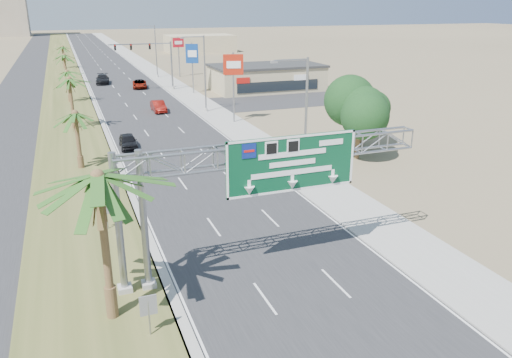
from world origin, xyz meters
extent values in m
cube|color=#28282B|center=(0.00, 110.00, 0.01)|extent=(12.00, 300.00, 0.02)
cube|color=#9E9B93|center=(8.50, 110.00, 0.05)|extent=(4.00, 300.00, 0.10)
cube|color=#474D22|center=(-10.00, 110.00, 0.06)|extent=(7.00, 300.00, 0.12)
cube|color=#28282B|center=(-17.00, 110.00, 0.01)|extent=(8.00, 300.00, 0.02)
cylinder|color=gray|center=(-7.20, 10.00, 3.70)|extent=(0.36, 0.36, 7.40)
cylinder|color=gray|center=(-8.40, 10.00, 3.70)|extent=(0.36, 0.36, 7.40)
cube|color=#9E9B93|center=(-7.20, 10.00, 0.20)|extent=(0.70, 0.70, 0.40)
cube|color=#9E9B93|center=(-8.40, 10.00, 0.20)|extent=(0.70, 0.70, 0.40)
cube|color=#074326|center=(0.50, 9.52, 6.00)|extent=(7.20, 0.12, 3.00)
cube|color=navy|center=(-1.90, 9.44, 6.95)|extent=(0.75, 0.03, 0.75)
cone|color=white|center=(0.50, 9.44, 4.85)|extent=(0.56, 0.56, 0.45)
cylinder|color=brown|center=(-9.20, 8.00, 3.50)|extent=(0.36, 0.36, 7.00)
cylinder|color=brown|center=(-9.20, 8.00, 0.84)|extent=(0.54, 0.54, 1.68)
cylinder|color=brown|center=(-9.50, 32.00, 2.50)|extent=(0.36, 0.36, 5.00)
cylinder|color=brown|center=(-9.50, 32.00, 0.60)|extent=(0.54, 0.54, 1.20)
cylinder|color=brown|center=(-9.50, 48.00, 2.90)|extent=(0.36, 0.36, 5.80)
cylinder|color=brown|center=(-9.50, 48.00, 0.70)|extent=(0.54, 0.54, 1.39)
cylinder|color=brown|center=(-9.50, 66.00, 2.25)|extent=(0.36, 0.36, 4.50)
cylinder|color=brown|center=(-9.50, 66.00, 0.54)|extent=(0.54, 0.54, 1.08)
cylinder|color=brown|center=(-9.50, 85.00, 2.60)|extent=(0.36, 0.36, 5.20)
cylinder|color=brown|center=(-9.50, 85.00, 0.62)|extent=(0.54, 0.54, 1.25)
cylinder|color=brown|center=(-9.50, 110.00, 2.40)|extent=(0.36, 0.36, 4.80)
cylinder|color=brown|center=(-9.50, 110.00, 0.58)|extent=(0.54, 0.54, 1.15)
cylinder|color=gray|center=(7.50, 22.00, 5.00)|extent=(0.20, 0.20, 10.00)
cylinder|color=gray|center=(6.10, 22.00, 9.85)|extent=(2.80, 0.12, 0.12)
cube|color=slate|center=(4.70, 22.00, 9.75)|extent=(0.50, 0.22, 0.18)
cylinder|color=#9E9B93|center=(7.50, 22.00, 0.25)|extent=(0.44, 0.44, 0.50)
cylinder|color=gray|center=(7.50, 52.00, 5.00)|extent=(0.20, 0.20, 10.00)
cylinder|color=gray|center=(6.10, 52.00, 9.85)|extent=(2.80, 0.12, 0.12)
cube|color=slate|center=(4.70, 52.00, 9.75)|extent=(0.50, 0.22, 0.18)
cylinder|color=#9E9B93|center=(7.50, 52.00, 0.25)|extent=(0.44, 0.44, 0.50)
cylinder|color=gray|center=(7.50, 88.00, 5.00)|extent=(0.20, 0.20, 10.00)
cylinder|color=gray|center=(6.10, 88.00, 9.85)|extent=(2.80, 0.12, 0.12)
cube|color=slate|center=(4.70, 88.00, 9.75)|extent=(0.50, 0.22, 0.18)
cylinder|color=#9E9B93|center=(7.50, 88.00, 0.25)|extent=(0.44, 0.44, 0.50)
cylinder|color=gray|center=(7.20, 72.00, 4.00)|extent=(0.28, 0.28, 8.00)
cylinder|color=gray|center=(2.20, 72.00, 7.70)|extent=(10.00, 0.18, 0.18)
cube|color=black|center=(3.70, 71.80, 7.30)|extent=(0.32, 0.18, 0.95)
cube|color=black|center=(0.70, 71.80, 7.30)|extent=(0.32, 0.18, 0.95)
cube|color=black|center=(-1.80, 71.80, 7.30)|extent=(0.32, 0.18, 0.95)
sphere|color=red|center=(3.70, 71.68, 7.60)|extent=(0.22, 0.22, 0.22)
imported|color=black|center=(7.20, 72.00, 7.00)|extent=(0.16, 0.16, 0.60)
cylinder|color=#9E9B93|center=(7.20, 72.00, 0.30)|extent=(0.56, 0.56, 0.60)
cube|color=tan|center=(22.00, 66.00, 2.00)|extent=(18.00, 10.00, 4.00)
cylinder|color=brown|center=(15.00, 26.00, 1.95)|extent=(0.44, 0.44, 3.90)
sphere|color=black|center=(15.00, 26.00, 4.55)|extent=(4.50, 4.50, 4.50)
cylinder|color=brown|center=(18.00, 30.00, 1.65)|extent=(0.44, 0.44, 3.30)
sphere|color=black|center=(18.00, 30.00, 3.85)|extent=(3.50, 3.50, 3.50)
cylinder|color=gray|center=(-7.80, 6.00, 0.90)|extent=(0.08, 0.08, 1.80)
cube|color=slate|center=(-7.80, 6.00, 1.60)|extent=(0.75, 0.06, 0.95)
cylinder|color=gray|center=(-8.50, 18.00, 0.90)|extent=(0.08, 0.08, 1.80)
cube|color=slate|center=(-8.50, 18.00, 1.60)|extent=(0.75, 0.06, 0.95)
cube|color=tan|center=(30.00, 140.00, 2.50)|extent=(20.00, 12.00, 5.00)
imported|color=black|center=(-4.71, 37.38, 0.71)|extent=(1.79, 4.19, 1.41)
imported|color=#650D09|center=(1.50, 54.40, 0.74)|extent=(1.58, 4.50, 1.48)
imported|color=gray|center=(2.16, 75.71, 0.70)|extent=(2.95, 5.32, 1.41)
imported|color=black|center=(-3.41, 83.31, 0.82)|extent=(2.86, 5.84, 1.64)
cylinder|color=gray|center=(9.00, 44.59, 4.21)|extent=(0.20, 0.20, 8.42)
cube|color=#B0200E|center=(9.00, 44.59, 7.02)|extent=(2.39, 0.97, 2.40)
cube|color=white|center=(9.00, 44.41, 7.02)|extent=(1.62, 0.52, 0.84)
cylinder|color=gray|center=(9.57, 67.14, 4.03)|extent=(0.20, 0.20, 8.06)
cube|color=navy|center=(9.57, 67.14, 6.36)|extent=(1.95, 1.09, 3.00)
cube|color=white|center=(9.57, 66.96, 6.36)|extent=(1.29, 0.61, 1.05)
cylinder|color=gray|center=(11.88, 87.45, 3.89)|extent=(0.20, 0.20, 7.77)
cube|color=red|center=(11.88, 87.45, 6.67)|extent=(2.22, 0.56, 1.80)
cube|color=white|center=(11.88, 87.27, 6.67)|extent=(1.53, 0.22, 0.63)
camera|label=1|loc=(-10.04, -12.81, 13.80)|focal=35.00mm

